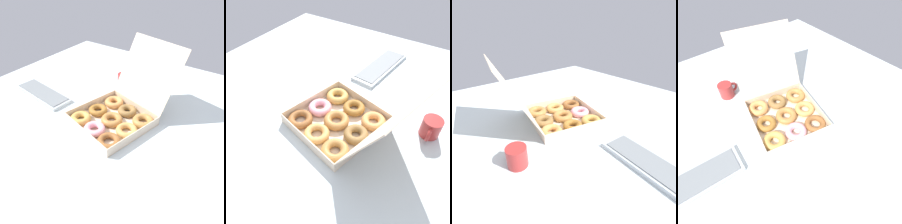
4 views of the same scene
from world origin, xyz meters
TOP-DOWN VIEW (x-y plane):
  - ground_plane at (0.00, 0.00)cm, footprint 180.00×180.00cm
  - donut_box at (3.18, 4.04)cm, footprint 45.31×57.08cm
  - keyboard at (-47.23, -0.81)cm, footprint 40.61×17.36cm
  - coffee_mug at (-12.65, 36.83)cm, footprint 11.26×7.91cm
  - paper_napkin at (17.47, -29.56)cm, footprint 15.47×14.91cm

SIDE VIEW (x-z plane):
  - ground_plane at x=0.00cm, z-range -2.00..0.00cm
  - paper_napkin at x=17.47cm, z-range 0.00..0.15cm
  - keyboard at x=-47.23cm, z-range -0.04..2.16cm
  - donut_box at x=3.18cm, z-range -13.92..21.41cm
  - coffee_mug at x=-12.65cm, z-range 0.11..8.42cm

